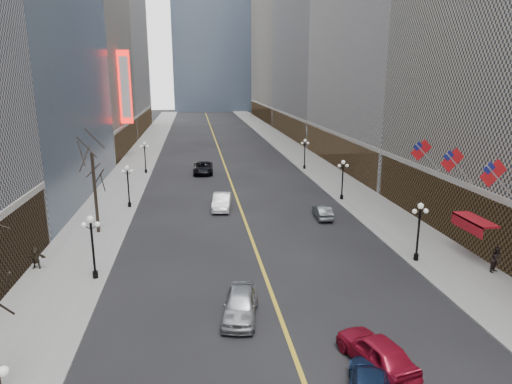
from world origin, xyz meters
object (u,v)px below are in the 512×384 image
object	(u,v)px
streetlamp_east_2	(343,176)
car_nb_mid	(222,202)
streetlamp_west_3	(145,154)
streetlamp_east_3	(305,151)
streetlamp_east_1	(419,226)
car_sb_far	(323,212)
streetlamp_west_2	(128,182)
car_sb_mid	(376,351)
car_sb_near	(370,384)
streetlamp_west_1	(92,241)
car_nb_near	(240,304)
car_nb_far	(203,168)

from	to	relation	value
streetlamp_east_2	car_nb_mid	bearing A→B (deg)	-173.00
streetlamp_east_2	streetlamp_west_3	world-z (taller)	same
streetlamp_east_3	streetlamp_east_1	bearing A→B (deg)	-90.00
car_sb_far	streetlamp_west_2	bearing A→B (deg)	-14.23
streetlamp_west_3	car_sb_mid	distance (m)	50.45
streetlamp_east_1	car_sb_near	world-z (taller)	streetlamp_east_1
streetlamp_east_3	car_sb_near	world-z (taller)	streetlamp_east_3
streetlamp_east_1	streetlamp_west_1	size ratio (longest dim) A/B	1.00
car_nb_near	streetlamp_west_3	bearing A→B (deg)	113.35
streetlamp_east_1	car_nb_far	bearing A→B (deg)	113.53
streetlamp_east_3	streetlamp_west_3	xyz separation A→B (m)	(-23.60, 0.00, 0.00)
streetlamp_west_1	car_sb_mid	bearing A→B (deg)	-37.56
car_sb_near	streetlamp_west_2	bearing A→B (deg)	-44.40
streetlamp_east_2	car_sb_mid	xyz separation A→B (m)	(-8.06, -29.95, -2.08)
streetlamp_east_3	streetlamp_west_1	size ratio (longest dim) A/B	1.00
streetlamp_east_1	car_sb_mid	world-z (taller)	streetlamp_east_1
streetlamp_east_2	streetlamp_west_3	distance (m)	29.68
streetlamp_east_2	streetlamp_west_1	xyz separation A→B (m)	(-23.60, -18.00, 0.00)
streetlamp_west_1	car_nb_mid	size ratio (longest dim) A/B	0.89
streetlamp_east_2	car_sb_far	size ratio (longest dim) A/B	1.13
streetlamp_west_2	streetlamp_west_3	world-z (taller)	same
car_nb_mid	car_nb_far	world-z (taller)	car_nb_mid
streetlamp_east_3	streetlamp_west_2	xyz separation A→B (m)	(-23.60, -18.00, 0.00)
streetlamp_east_1	streetlamp_east_3	bearing A→B (deg)	90.00
streetlamp_east_1	streetlamp_west_1	world-z (taller)	same
car_nb_far	car_sb_near	bearing A→B (deg)	-81.19
streetlamp_west_1	car_sb_mid	distance (m)	19.72
streetlamp_east_2	streetlamp_west_2	xyz separation A→B (m)	(-23.60, 0.00, 0.00)
streetlamp_west_2	car_sb_mid	xyz separation A→B (m)	(15.54, -29.95, -2.08)
streetlamp_west_1	car_nb_mid	world-z (taller)	streetlamp_west_1
car_nb_far	streetlamp_east_2	bearing A→B (deg)	-46.55
streetlamp_west_3	car_sb_near	size ratio (longest dim) A/B	0.97
car_nb_far	streetlamp_west_3	bearing A→B (deg)	176.09
streetlamp_west_1	car_sb_far	xyz separation A→B (m)	(19.58, 11.73, -2.25)
streetlamp_west_2	car_nb_near	world-z (taller)	streetlamp_west_2
streetlamp_east_2	car_nb_mid	distance (m)	14.06
car_nb_far	streetlamp_west_2	bearing A→B (deg)	-114.00
streetlamp_west_2	car_sb_near	distance (m)	35.20
streetlamp_east_1	car_sb_far	size ratio (longest dim) A/B	1.13
streetlamp_east_1	car_nb_near	xyz separation A→B (m)	(-14.12, -6.39, -2.08)
streetlamp_west_2	car_nb_near	bearing A→B (deg)	-68.76
streetlamp_west_3	car_sb_far	distance (m)	31.26
streetlamp_east_2	car_nb_mid	size ratio (longest dim) A/B	0.89
streetlamp_east_2	streetlamp_west_1	bearing A→B (deg)	-142.67
streetlamp_east_1	car_nb_near	distance (m)	15.64
car_nb_far	car_nb_near	bearing A→B (deg)	-86.62
streetlamp_west_1	car_nb_near	world-z (taller)	streetlamp_west_1
streetlamp_west_2	car_sb_far	distance (m)	20.68
streetlamp_west_2	car_sb_near	world-z (taller)	streetlamp_west_2
streetlamp_east_3	car_nb_far	size ratio (longest dim) A/B	0.76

